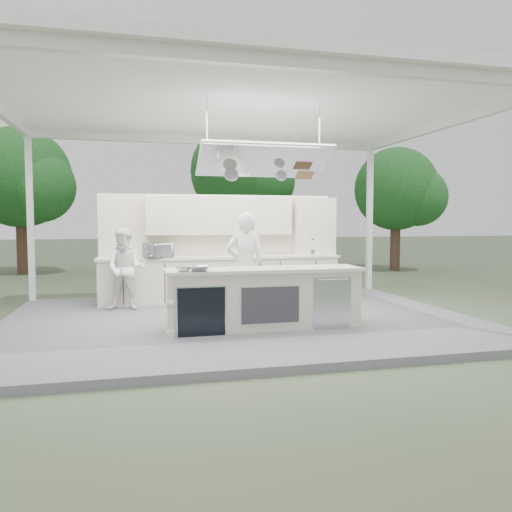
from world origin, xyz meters
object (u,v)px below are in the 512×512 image
object	(u,v)px
demo_island	(263,298)
sous_chef	(126,269)
head_chef	(245,265)
back_counter	(222,278)

from	to	relation	value
demo_island	sous_chef	xyz separation A→B (m)	(-2.13, 2.17, 0.30)
demo_island	head_chef	size ratio (longest dim) A/B	1.70
demo_island	head_chef	bearing A→B (deg)	95.29
demo_island	back_counter	xyz separation A→B (m)	(-0.18, 2.81, 0.00)
head_chef	sous_chef	world-z (taller)	head_chef
demo_island	sous_chef	bearing A→B (deg)	134.38
head_chef	sous_chef	distance (m)	2.40
demo_island	head_chef	distance (m)	1.03
head_chef	sous_chef	xyz separation A→B (m)	(-2.04, 1.25, -0.14)
head_chef	sous_chef	size ratio (longest dim) A/B	1.18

